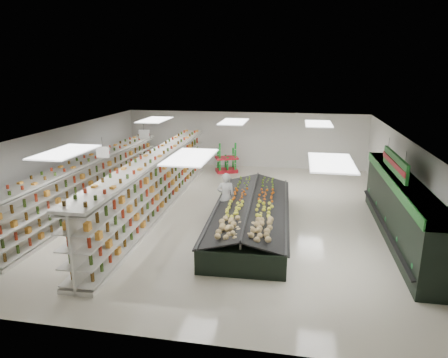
% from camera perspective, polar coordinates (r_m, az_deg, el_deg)
% --- Properties ---
extents(floor, '(16.00, 16.00, 0.00)m').
position_cam_1_polar(floor, '(16.35, -0.91, -4.70)').
color(floor, beige).
rests_on(floor, ground).
extents(ceiling, '(14.00, 16.00, 0.02)m').
position_cam_1_polar(ceiling, '(15.53, -0.96, 6.44)').
color(ceiling, white).
rests_on(ceiling, wall_back).
extents(wall_back, '(14.00, 0.02, 3.20)m').
position_cam_1_polar(wall_back, '(23.58, 2.91, 5.65)').
color(wall_back, silver).
rests_on(wall_back, floor).
extents(wall_front, '(14.00, 0.02, 3.20)m').
position_cam_1_polar(wall_front, '(8.67, -11.64, -12.78)').
color(wall_front, silver).
rests_on(wall_front, floor).
extents(wall_left, '(0.02, 16.00, 3.20)m').
position_cam_1_polar(wall_left, '(18.52, -22.69, 1.68)').
color(wall_left, silver).
rests_on(wall_left, floor).
extents(wall_right, '(0.02, 16.00, 3.20)m').
position_cam_1_polar(wall_right, '(16.07, 24.35, -0.50)').
color(wall_right, silver).
rests_on(wall_right, floor).
extents(produce_wall_case, '(0.93, 8.00, 2.20)m').
position_cam_1_polar(produce_wall_case, '(14.66, 23.74, -3.36)').
color(produce_wall_case, black).
rests_on(produce_wall_case, floor).
extents(aisle_sign_near, '(0.52, 0.06, 0.75)m').
position_cam_1_polar(aisle_sign_near, '(15.00, -16.92, 3.69)').
color(aisle_sign_near, white).
rests_on(aisle_sign_near, ceiling).
extents(aisle_sign_far, '(0.52, 0.06, 0.75)m').
position_cam_1_polar(aisle_sign_far, '(18.58, -11.35, 6.26)').
color(aisle_sign_far, white).
rests_on(aisle_sign_far, ceiling).
extents(hortifruti_banner, '(0.12, 3.20, 0.95)m').
position_cam_1_polar(hortifruti_banner, '(14.23, 23.24, 2.06)').
color(hortifruti_banner, '#1C6A24').
rests_on(hortifruti_banner, ceiling).
extents(gondola_left, '(1.16, 11.94, 2.07)m').
position_cam_1_polar(gondola_left, '(17.69, -18.27, -0.69)').
color(gondola_left, silver).
rests_on(gondola_left, floor).
extents(gondola_center, '(1.27, 13.32, 2.31)m').
position_cam_1_polar(gondola_center, '(16.53, -9.64, -0.83)').
color(gondola_center, silver).
rests_on(gondola_center, floor).
extents(produce_island, '(2.98, 7.61, 1.12)m').
position_cam_1_polar(produce_island, '(14.67, 3.88, -5.04)').
color(produce_island, black).
rests_on(produce_island, floor).
extents(soda_endcap, '(1.43, 1.21, 1.55)m').
position_cam_1_polar(soda_endcap, '(22.29, 0.37, 2.86)').
color(soda_endcap, '#AA131E').
rests_on(soda_endcap, floor).
extents(shopper_main, '(0.75, 0.57, 1.88)m').
position_cam_1_polar(shopper_main, '(15.19, 0.27, -2.56)').
color(shopper_main, white).
rests_on(shopper_main, floor).
extents(shopper_background, '(0.78, 0.91, 1.60)m').
position_cam_1_polar(shopper_background, '(20.59, -6.74, 1.81)').
color(shopper_background, tan).
rests_on(shopper_background, floor).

